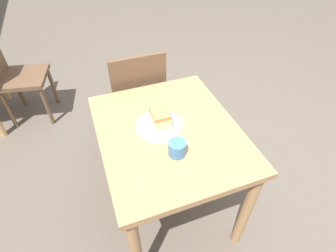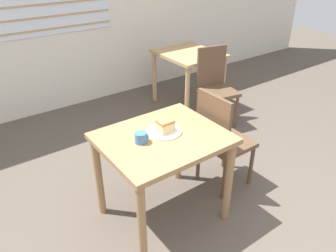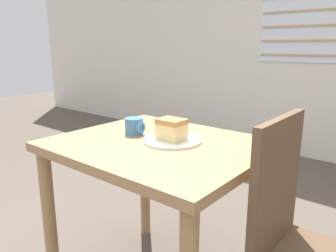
% 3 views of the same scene
% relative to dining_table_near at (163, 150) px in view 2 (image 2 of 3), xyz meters
% --- Properties ---
extents(ground_plane, '(14.00, 14.00, 0.00)m').
position_rel_dining_table_near_xyz_m(ground_plane, '(0.11, -0.50, -0.64)').
color(ground_plane, brown).
extents(wall_back, '(10.00, 0.10, 2.80)m').
position_rel_dining_table_near_xyz_m(wall_back, '(0.11, 2.53, 0.77)').
color(wall_back, silver).
rests_on(wall_back, ground_plane).
extents(dining_table_near, '(0.90, 0.75, 0.77)m').
position_rel_dining_table_near_xyz_m(dining_table_near, '(0.00, 0.00, 0.00)').
color(dining_table_near, '#9E754C').
rests_on(dining_table_near, ground_plane).
extents(dining_table_far, '(0.71, 0.84, 0.75)m').
position_rel_dining_table_near_xyz_m(dining_table_far, '(1.53, 1.58, -0.02)').
color(dining_table_far, tan).
rests_on(dining_table_far, ground_plane).
extents(chair_near_window, '(0.40, 0.40, 0.95)m').
position_rel_dining_table_near_xyz_m(chair_near_window, '(0.64, 0.02, -0.13)').
color(chair_near_window, brown).
rests_on(chair_near_window, ground_plane).
extents(chair_far_corner, '(0.48, 0.48, 0.95)m').
position_rel_dining_table_near_xyz_m(chair_far_corner, '(1.46, 0.97, -0.13)').
color(chair_far_corner, brown).
rests_on(chair_far_corner, ground_plane).
extents(plate, '(0.26, 0.26, 0.01)m').
position_rel_dining_table_near_xyz_m(plate, '(0.04, 0.04, 0.13)').
color(plate, white).
rests_on(plate, dining_table_near).
extents(cake_slice, '(0.12, 0.09, 0.09)m').
position_rel_dining_table_near_xyz_m(cake_slice, '(0.05, 0.03, 0.18)').
color(cake_slice, '#E0C67F').
rests_on(cake_slice, plate).
extents(coffee_mug, '(0.09, 0.09, 0.08)m').
position_rel_dining_table_near_xyz_m(coffee_mug, '(-0.17, 0.02, 0.17)').
color(coffee_mug, teal).
rests_on(coffee_mug, dining_table_near).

